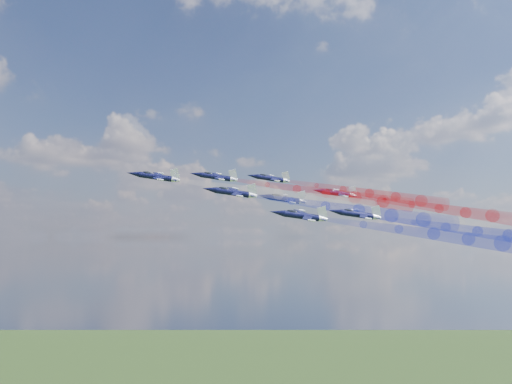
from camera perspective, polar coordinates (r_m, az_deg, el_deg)
jet_lead at (r=136.71m, az=-8.88°, el=1.34°), size 14.32×13.68×6.63m
trail_lead at (r=139.31m, az=2.01°, el=-0.22°), size 39.90×23.65×10.14m
jet_inner_left at (r=128.47m, az=-2.10°, el=-0.05°), size 14.32×13.68×6.63m
trail_inner_left at (r=134.32m, az=9.11°, el=-1.64°), size 39.90×23.65×10.14m
jet_inner_right at (r=148.60m, az=-3.58°, el=1.34°), size 14.32×13.68×6.63m
trail_inner_right at (r=153.38m, az=6.26°, el=-0.09°), size 39.90×23.65×10.14m
jet_outer_left at (r=120.40m, az=4.06°, el=-2.13°), size 14.32×13.68×6.63m
trail_outer_left at (r=129.17m, az=15.52°, el=-3.64°), size 39.90×23.65×10.14m
jet_center_third at (r=140.37m, az=2.53°, el=-0.63°), size 14.32×13.68×6.63m
trail_center_third at (r=148.05m, az=12.56°, el=-2.04°), size 39.90×23.65×10.14m
jet_outer_right at (r=163.00m, az=1.28°, el=1.21°), size 14.32×13.68×6.63m
trail_outer_right at (r=169.72m, az=10.06°, el=-0.10°), size 39.90×23.65×10.14m
jet_rear_left at (r=131.83m, az=8.97°, el=-1.99°), size 14.32×13.68×6.63m
trail_rear_left at (r=142.41m, az=19.11°, el=-3.34°), size 39.90×23.65×10.14m
jet_rear_right at (r=156.41m, az=7.18°, el=-0.12°), size 14.32×13.68×6.63m
trail_rear_right at (r=165.81m, az=15.95°, el=-1.40°), size 39.90×23.65×10.14m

